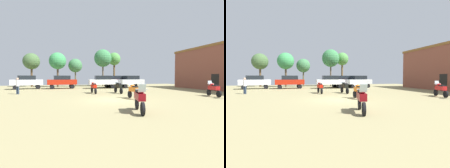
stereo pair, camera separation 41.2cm
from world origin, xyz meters
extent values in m
cube|color=#8E8459|center=(0.00, 0.00, 0.01)|extent=(44.00, 52.00, 0.02)
cube|color=black|center=(15.03, 4.75, 1.10)|extent=(0.08, 1.20, 2.20)
cylinder|color=black|center=(9.66, 0.41, 0.32)|extent=(0.27, 0.62, 0.61)
cylinder|color=black|center=(9.26, -1.05, 0.32)|extent=(0.27, 0.62, 0.61)
cube|color=red|center=(9.46, -0.32, 0.81)|extent=(0.68, 1.34, 0.36)
ellipsoid|color=red|center=(9.54, -0.04, 1.09)|extent=(0.43, 0.55, 0.24)
cube|color=black|center=(9.40, -0.54, 1.05)|extent=(0.44, 0.62, 0.12)
cube|color=silver|center=(9.62, 0.27, 1.27)|extent=(0.39, 0.24, 0.39)
cylinder|color=#B7B7BC|center=(9.60, 0.18, 1.21)|extent=(0.61, 0.20, 0.04)
cylinder|color=black|center=(1.82, 5.75, 0.33)|extent=(0.19, 0.63, 0.62)
cylinder|color=black|center=(2.00, 4.24, 0.33)|extent=(0.19, 0.63, 0.62)
cube|color=black|center=(1.91, 4.99, 0.82)|extent=(0.51, 1.33, 0.36)
ellipsoid|color=black|center=(1.88, 5.28, 1.10)|extent=(0.37, 0.51, 0.24)
cube|color=black|center=(1.94, 4.77, 1.06)|extent=(0.36, 0.59, 0.12)
cube|color=silver|center=(1.84, 5.60, 1.28)|extent=(0.38, 0.19, 0.39)
cylinder|color=#B7B7BC|center=(1.85, 5.51, 1.22)|extent=(0.62, 0.11, 0.04)
cylinder|color=black|center=(1.62, 0.81, 0.32)|extent=(0.19, 0.61, 0.60)
cylinder|color=black|center=(1.80, -0.74, 0.32)|extent=(0.19, 0.61, 0.60)
cube|color=#CA651A|center=(1.71, 0.03, 0.80)|extent=(0.51, 1.36, 0.36)
ellipsoid|color=#CA651A|center=(1.68, 0.33, 1.08)|extent=(0.37, 0.51, 0.24)
cube|color=black|center=(1.74, -0.20, 1.04)|extent=(0.36, 0.59, 0.12)
cube|color=silver|center=(1.64, 0.66, 1.26)|extent=(0.37, 0.19, 0.39)
cylinder|color=#B7B7BC|center=(1.65, 0.56, 1.20)|extent=(0.62, 0.11, 0.04)
cylinder|color=black|center=(-0.82, 6.25, 0.33)|extent=(0.18, 0.63, 0.62)
cylinder|color=black|center=(-0.68, 4.75, 0.33)|extent=(0.18, 0.63, 0.62)
cube|color=#B8190B|center=(-0.75, 5.50, 0.82)|extent=(0.48, 1.31, 0.36)
ellipsoid|color=#B8190B|center=(-0.78, 5.78, 1.10)|extent=(0.37, 0.51, 0.24)
cube|color=black|center=(-0.73, 5.27, 1.06)|extent=(0.35, 0.59, 0.12)
cube|color=silver|center=(-0.81, 6.10, 1.28)|extent=(0.37, 0.19, 0.39)
cylinder|color=#B7B7BC|center=(-0.80, 6.01, 1.22)|extent=(0.62, 0.10, 0.04)
cylinder|color=black|center=(-0.27, -5.65, 0.34)|extent=(0.27, 0.65, 0.64)
cylinder|color=black|center=(0.10, -4.14, 0.34)|extent=(0.27, 0.65, 0.64)
cube|color=maroon|center=(-0.09, -4.90, 0.84)|extent=(0.66, 1.37, 0.36)
ellipsoid|color=maroon|center=(-0.16, -5.18, 1.12)|extent=(0.43, 0.54, 0.24)
cube|color=black|center=(-0.03, -4.67, 1.08)|extent=(0.42, 0.62, 0.12)
cube|color=silver|center=(-0.24, -5.51, 1.30)|extent=(0.39, 0.23, 0.39)
cylinder|color=#B7B7BC|center=(-0.21, -5.41, 1.24)|extent=(0.61, 0.18, 0.04)
cylinder|color=black|center=(5.46, 12.33, 0.34)|extent=(0.67, 0.35, 0.64)
cylinder|color=black|center=(5.17, 13.74, 0.34)|extent=(0.67, 0.35, 0.64)
cylinder|color=black|center=(8.33, 12.92, 0.34)|extent=(0.67, 0.35, 0.64)
cylinder|color=black|center=(8.03, 14.33, 0.34)|extent=(0.67, 0.35, 0.64)
cube|color=#B2B9BE|center=(6.75, 13.33, 1.03)|extent=(4.58, 2.63, 0.75)
cube|color=black|center=(6.75, 13.33, 1.71)|extent=(2.64, 2.03, 0.61)
cylinder|color=black|center=(-5.60, 13.35, 0.34)|extent=(0.66, 0.29, 0.64)
cylinder|color=black|center=(-5.76, 14.78, 0.34)|extent=(0.66, 0.29, 0.64)
cylinder|color=black|center=(-2.69, 13.67, 0.34)|extent=(0.66, 0.29, 0.64)
cylinder|color=black|center=(-2.85, 15.10, 0.34)|extent=(0.66, 0.29, 0.64)
cube|color=#A11C0D|center=(-4.23, 14.22, 1.03)|extent=(4.47, 2.26, 0.75)
cube|color=black|center=(-4.23, 14.22, 1.71)|extent=(2.52, 1.83, 0.61)
cylinder|color=black|center=(-10.50, 13.55, 0.34)|extent=(0.67, 0.33, 0.64)
cylinder|color=black|center=(-10.76, 14.97, 0.34)|extent=(0.67, 0.33, 0.64)
cylinder|color=black|center=(-7.62, 14.09, 0.34)|extent=(0.67, 0.33, 0.64)
cylinder|color=black|center=(-7.89, 15.50, 0.34)|extent=(0.67, 0.33, 0.64)
cube|color=white|center=(-9.19, 14.53, 1.03)|extent=(4.56, 2.55, 0.75)
cube|color=black|center=(-9.19, 14.53, 1.71)|extent=(2.61, 1.99, 0.61)
cylinder|color=black|center=(0.47, 12.47, 0.34)|extent=(0.64, 0.23, 0.64)
cylinder|color=black|center=(0.49, 13.91, 0.34)|extent=(0.64, 0.23, 0.64)
cylinder|color=black|center=(3.40, 12.44, 0.34)|extent=(0.64, 0.23, 0.64)
cylinder|color=black|center=(3.41, 13.88, 0.34)|extent=(0.64, 0.23, 0.64)
cube|color=white|center=(1.94, 13.18, 1.03)|extent=(4.32, 1.85, 0.75)
cube|color=black|center=(1.94, 13.18, 1.71)|extent=(2.38, 1.61, 0.61)
cylinder|color=black|center=(2.93, 14.34, 0.34)|extent=(0.66, 0.29, 0.64)
cylinder|color=black|center=(3.10, 15.77, 0.34)|extent=(0.66, 0.29, 0.64)
cylinder|color=black|center=(5.84, 13.99, 0.34)|extent=(0.66, 0.29, 0.64)
cylinder|color=black|center=(6.01, 15.42, 0.34)|extent=(0.66, 0.29, 0.64)
cube|color=maroon|center=(4.47, 14.88, 1.03)|extent=(4.48, 2.30, 0.75)
cube|color=black|center=(4.47, 14.88, 1.71)|extent=(2.54, 1.85, 0.61)
cylinder|color=#26344A|center=(-8.43, 6.63, 0.44)|extent=(0.14, 0.14, 0.83)
cylinder|color=#26344A|center=(-8.59, 6.69, 0.44)|extent=(0.14, 0.14, 0.83)
cylinder|color=silver|center=(-8.51, 6.66, 1.19)|extent=(0.44, 0.44, 0.66)
sphere|color=tan|center=(-8.51, 6.66, 1.63)|extent=(0.23, 0.23, 0.23)
cylinder|color=#4C3D2C|center=(-5.01, 18.66, 2.00)|extent=(0.33, 0.33, 3.96)
sphere|color=#378A4C|center=(-5.01, 18.66, 4.65)|extent=(2.95, 2.95, 2.95)
cylinder|color=brown|center=(5.90, 20.35, 2.46)|extent=(0.38, 0.38, 4.87)
sphere|color=#49883F|center=(5.90, 20.35, 5.47)|extent=(2.56, 2.56, 2.56)
cylinder|color=brown|center=(-1.89, 19.61, 1.69)|extent=(0.25, 0.25, 3.35)
sphere|color=#3A7043|center=(-1.89, 19.61, 3.94)|extent=(2.56, 2.56, 2.56)
cylinder|color=brown|center=(3.22, 18.88, 2.33)|extent=(0.27, 0.27, 4.62)
sphere|color=#357744|center=(3.22, 18.88, 5.39)|extent=(3.33, 3.33, 3.33)
cylinder|color=#4C3824|center=(-9.56, 20.36, 2.00)|extent=(0.34, 0.34, 3.95)
sphere|color=#3F5E34|center=(-9.56, 20.36, 4.62)|extent=(2.89, 2.89, 2.89)
camera|label=1|loc=(-3.73, -12.78, 1.83)|focal=27.09mm
camera|label=2|loc=(-3.33, -12.88, 1.83)|focal=27.09mm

